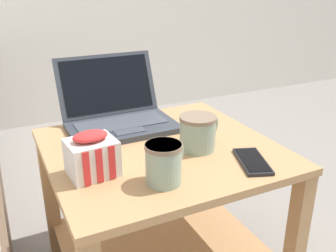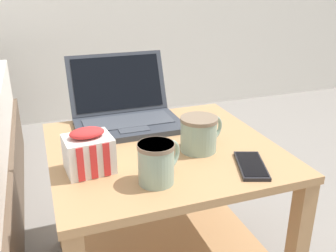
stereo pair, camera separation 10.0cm
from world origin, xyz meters
The scene contains 6 objects.
bedside_table centered at (0.00, 0.00, 0.31)m, with size 0.63×0.60×0.47m.
laptop centered at (-0.06, 0.21, 0.52)m, with size 0.33×0.29×0.21m.
mug_front_left centered at (0.09, -0.06, 0.53)m, with size 0.14×0.10×0.10m.
mug_front_right centered at (-0.08, -0.18, 0.53)m, with size 0.12×0.09×0.10m.
snack_bag centered at (-0.22, -0.07, 0.52)m, with size 0.12×0.11×0.11m.
cell_phone centered at (0.17, -0.20, 0.48)m, with size 0.11×0.16×0.01m.
Camera 1 is at (-0.41, -0.88, 0.93)m, focal length 40.00 mm.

